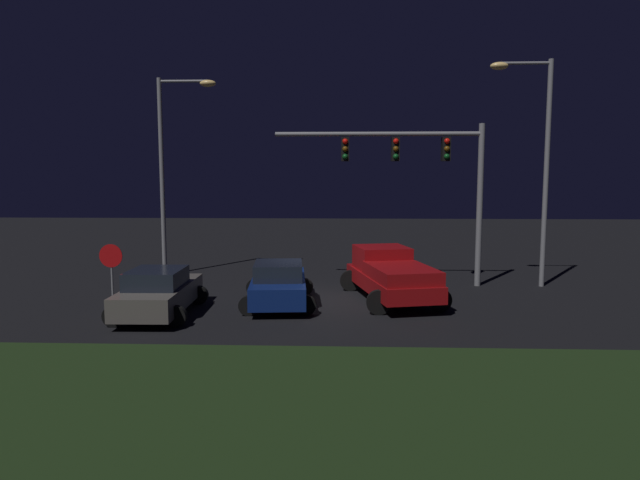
# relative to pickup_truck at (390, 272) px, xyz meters

# --- Properties ---
(ground_plane) EXTENTS (80.00, 80.00, 0.00)m
(ground_plane) POSITION_rel_pickup_truck_xyz_m (-2.85, -0.24, -1.00)
(ground_plane) COLOR black
(grass_median) EXTENTS (21.79, 7.00, 0.10)m
(grass_median) POSITION_rel_pickup_truck_xyz_m (-2.85, -9.60, -0.95)
(grass_median) COLOR black
(grass_median) RESTS_ON ground_plane
(pickup_truck) EXTENTS (3.67, 5.71, 1.80)m
(pickup_truck) POSITION_rel_pickup_truck_xyz_m (0.00, 0.00, 0.00)
(pickup_truck) COLOR maroon
(pickup_truck) RESTS_ON ground_plane
(car_sedan) EXTENTS (2.74, 4.54, 1.51)m
(car_sedan) POSITION_rel_pickup_truck_xyz_m (-3.90, -1.08, -0.26)
(car_sedan) COLOR navy
(car_sedan) RESTS_ON ground_plane
(car_sedan_far) EXTENTS (2.56, 4.45, 1.51)m
(car_sedan_far) POSITION_rel_pickup_truck_xyz_m (-7.56, -2.64, -0.26)
(car_sedan_far) COLOR #514C47
(car_sedan_far) RESTS_ON ground_plane
(traffic_signal_gantry) EXTENTS (8.32, 0.56, 6.50)m
(traffic_signal_gantry) POSITION_rel_pickup_truck_xyz_m (1.34, 2.71, 3.90)
(traffic_signal_gantry) COLOR slate
(traffic_signal_gantry) RESTS_ON ground_plane
(street_lamp_left) EXTENTS (2.59, 0.44, 8.68)m
(street_lamp_left) POSITION_rel_pickup_truck_xyz_m (-9.22, 4.70, 4.42)
(street_lamp_left) COLOR slate
(street_lamp_left) RESTS_ON ground_plane
(street_lamp_right) EXTENTS (2.44, 0.44, 8.94)m
(street_lamp_right) POSITION_rel_pickup_truck_xyz_m (5.91, 2.71, 4.55)
(street_lamp_right) COLOR slate
(street_lamp_right) RESTS_ON ground_plane
(stop_sign) EXTENTS (0.76, 0.08, 2.23)m
(stop_sign) POSITION_rel_pickup_truck_xyz_m (-9.23, -2.23, 0.56)
(stop_sign) COLOR slate
(stop_sign) RESTS_ON ground_plane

